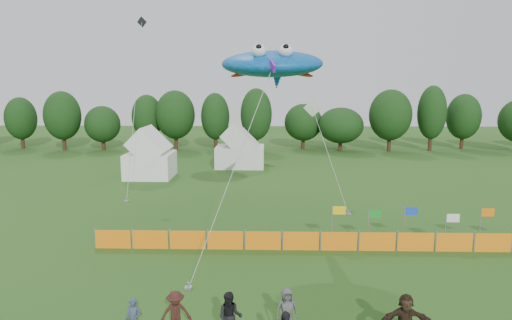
{
  "coord_description": "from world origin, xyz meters",
  "views": [
    {
      "loc": [
        0.55,
        -14.79,
        8.68
      ],
      "look_at": [
        0.0,
        6.0,
        5.2
      ],
      "focal_mm": 32.0,
      "sensor_mm": 36.0,
      "label": 1
    }
  ],
  "objects_px": {
    "tent_right": "(240,150)",
    "stingray_kite": "(272,65)",
    "spectator_e": "(287,310)",
    "spectator_f": "(405,320)",
    "spectator_b": "(230,317)",
    "barrier_fence": "(301,241)",
    "tent_left": "(150,157)",
    "spectator_a": "(134,320)",
    "spectator_c": "(176,314)"
  },
  "relations": [
    {
      "from": "tent_left",
      "to": "spectator_e",
      "type": "bearing_deg",
      "value": -66.39
    },
    {
      "from": "spectator_b",
      "to": "spectator_e",
      "type": "height_order",
      "value": "spectator_b"
    },
    {
      "from": "spectator_c",
      "to": "stingray_kite",
      "type": "xyz_separation_m",
      "value": [
        3.38,
        10.69,
        8.88
      ]
    },
    {
      "from": "tent_right",
      "to": "spectator_a",
      "type": "bearing_deg",
      "value": -92.74
    },
    {
      "from": "spectator_f",
      "to": "stingray_kite",
      "type": "xyz_separation_m",
      "value": [
        -4.39,
        10.98,
        8.81
      ]
    },
    {
      "from": "spectator_a",
      "to": "spectator_b",
      "type": "height_order",
      "value": "spectator_b"
    },
    {
      "from": "barrier_fence",
      "to": "spectator_a",
      "type": "height_order",
      "value": "spectator_a"
    },
    {
      "from": "spectator_b",
      "to": "stingray_kite",
      "type": "distance_m",
      "value": 14.12
    },
    {
      "from": "tent_left",
      "to": "spectator_b",
      "type": "height_order",
      "value": "tent_left"
    },
    {
      "from": "spectator_a",
      "to": "spectator_c",
      "type": "xyz_separation_m",
      "value": [
        1.38,
        0.28,
        0.07
      ]
    },
    {
      "from": "barrier_fence",
      "to": "spectator_e",
      "type": "height_order",
      "value": "spectator_e"
    },
    {
      "from": "tent_left",
      "to": "barrier_fence",
      "type": "bearing_deg",
      "value": -55.72
    },
    {
      "from": "tent_right",
      "to": "spectator_c",
      "type": "bearing_deg",
      "value": -90.37
    },
    {
      "from": "spectator_e",
      "to": "spectator_f",
      "type": "distance_m",
      "value": 4.0
    },
    {
      "from": "barrier_fence",
      "to": "spectator_c",
      "type": "xyz_separation_m",
      "value": [
        -4.91,
        -8.5,
        0.34
      ]
    },
    {
      "from": "spectator_c",
      "to": "tent_right",
      "type": "bearing_deg",
      "value": 74.22
    },
    {
      "from": "spectator_a",
      "to": "spectator_e",
      "type": "relative_size",
      "value": 0.95
    },
    {
      "from": "spectator_b",
      "to": "spectator_f",
      "type": "bearing_deg",
      "value": 1.76
    },
    {
      "from": "tent_right",
      "to": "spectator_f",
      "type": "distance_m",
      "value": 34.1
    },
    {
      "from": "spectator_f",
      "to": "tent_right",
      "type": "bearing_deg",
      "value": 102.58
    },
    {
      "from": "spectator_b",
      "to": "spectator_c",
      "type": "relative_size",
      "value": 1.04
    },
    {
      "from": "barrier_fence",
      "to": "spectator_f",
      "type": "relative_size",
      "value": 12.19
    },
    {
      "from": "tent_right",
      "to": "spectator_f",
      "type": "xyz_separation_m",
      "value": [
        7.57,
        -33.23,
        -0.92
      ]
    },
    {
      "from": "tent_right",
      "to": "spectator_b",
      "type": "height_order",
      "value": "tent_right"
    },
    {
      "from": "spectator_b",
      "to": "spectator_c",
      "type": "distance_m",
      "value": 1.91
    },
    {
      "from": "barrier_fence",
      "to": "spectator_f",
      "type": "height_order",
      "value": "spectator_f"
    },
    {
      "from": "tent_right",
      "to": "spectator_e",
      "type": "relative_size",
      "value": 3.16
    },
    {
      "from": "tent_right",
      "to": "stingray_kite",
      "type": "bearing_deg",
      "value": -81.89
    },
    {
      "from": "tent_left",
      "to": "stingray_kite",
      "type": "distance_m",
      "value": 21.5
    },
    {
      "from": "tent_right",
      "to": "stingray_kite",
      "type": "xyz_separation_m",
      "value": [
        3.17,
        -22.25,
        7.9
      ]
    },
    {
      "from": "barrier_fence",
      "to": "spectator_e",
      "type": "relative_size",
      "value": 13.57
    },
    {
      "from": "spectator_c",
      "to": "spectator_b",
      "type": "bearing_deg",
      "value": -22.08
    },
    {
      "from": "tent_left",
      "to": "tent_right",
      "type": "xyz_separation_m",
      "value": [
        8.09,
        5.68,
        -0.1
      ]
    },
    {
      "from": "spectator_e",
      "to": "stingray_kite",
      "type": "bearing_deg",
      "value": 81.82
    },
    {
      "from": "spectator_b",
      "to": "spectator_e",
      "type": "relative_size",
      "value": 1.08
    },
    {
      "from": "tent_right",
      "to": "barrier_fence",
      "type": "bearing_deg",
      "value": -79.11
    },
    {
      "from": "stingray_kite",
      "to": "tent_left",
      "type": "bearing_deg",
      "value": 124.2
    },
    {
      "from": "tent_right",
      "to": "spectator_a",
      "type": "xyz_separation_m",
      "value": [
        -1.59,
        -33.23,
        -1.05
      ]
    },
    {
      "from": "spectator_e",
      "to": "stingray_kite",
      "type": "xyz_separation_m",
      "value": [
        -0.46,
        10.26,
        8.91
      ]
    },
    {
      "from": "tent_left",
      "to": "spectator_b",
      "type": "distance_m",
      "value": 29.2
    },
    {
      "from": "tent_right",
      "to": "spectator_b",
      "type": "relative_size",
      "value": 2.92
    },
    {
      "from": "spectator_f",
      "to": "stingray_kite",
      "type": "distance_m",
      "value": 14.75
    },
    {
      "from": "tent_right",
      "to": "spectator_a",
      "type": "relative_size",
      "value": 3.31
    },
    {
      "from": "spectator_a",
      "to": "spectator_c",
      "type": "bearing_deg",
      "value": 16.06
    },
    {
      "from": "spectator_c",
      "to": "spectator_f",
      "type": "relative_size",
      "value": 0.93
    },
    {
      "from": "barrier_fence",
      "to": "spectator_c",
      "type": "height_order",
      "value": "spectator_c"
    },
    {
      "from": "spectator_b",
      "to": "spectator_c",
      "type": "height_order",
      "value": "spectator_b"
    },
    {
      "from": "tent_left",
      "to": "barrier_fence",
      "type": "relative_size",
      "value": 0.2
    },
    {
      "from": "spectator_c",
      "to": "stingray_kite",
      "type": "bearing_deg",
      "value": 57.03
    },
    {
      "from": "spectator_a",
      "to": "spectator_e",
      "type": "distance_m",
      "value": 5.28
    }
  ]
}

